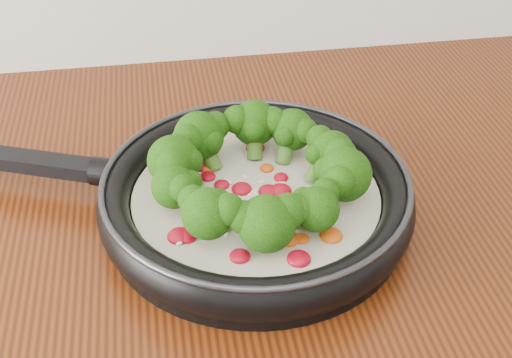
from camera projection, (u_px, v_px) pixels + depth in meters
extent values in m
cylinder|color=black|center=(256.00, 214.00, 0.68)|extent=(0.39, 0.39, 0.01)
torus|color=black|center=(256.00, 196.00, 0.66)|extent=(0.41, 0.41, 0.03)
torus|color=#2D2D33|center=(256.00, 179.00, 0.65)|extent=(0.39, 0.39, 0.01)
cube|color=black|center=(34.00, 163.00, 0.70)|extent=(0.18, 0.09, 0.02)
cylinder|color=black|center=(106.00, 172.00, 0.69)|extent=(0.04, 0.04, 0.03)
cylinder|color=beige|center=(256.00, 202.00, 0.67)|extent=(0.32, 0.32, 0.02)
ellipsoid|color=#A50818|center=(337.00, 194.00, 0.66)|extent=(0.03, 0.03, 0.01)
ellipsoid|color=#A50818|center=(242.00, 189.00, 0.66)|extent=(0.03, 0.03, 0.01)
ellipsoid|color=#D44E0D|center=(289.00, 239.00, 0.60)|extent=(0.03, 0.03, 0.01)
ellipsoid|color=#A50818|center=(281.00, 191.00, 0.66)|extent=(0.03, 0.03, 0.01)
ellipsoid|color=#A50818|center=(281.00, 178.00, 0.68)|extent=(0.02, 0.02, 0.01)
ellipsoid|color=#D44E0D|center=(331.00, 236.00, 0.61)|extent=(0.02, 0.02, 0.01)
ellipsoid|color=#A50818|center=(240.00, 256.00, 0.59)|extent=(0.03, 0.03, 0.01)
ellipsoid|color=#A50818|center=(269.00, 192.00, 0.66)|extent=(0.03, 0.03, 0.01)
ellipsoid|color=#D44E0D|center=(302.00, 239.00, 0.60)|extent=(0.02, 0.02, 0.01)
ellipsoid|color=#A50818|center=(299.00, 259.00, 0.58)|extent=(0.03, 0.03, 0.01)
ellipsoid|color=#A50818|center=(186.00, 236.00, 0.61)|extent=(0.02, 0.02, 0.01)
ellipsoid|color=#D44E0D|center=(267.00, 168.00, 0.69)|extent=(0.02, 0.02, 0.01)
ellipsoid|color=#A50818|center=(203.00, 165.00, 0.70)|extent=(0.03, 0.03, 0.01)
ellipsoid|color=#A50818|center=(208.00, 177.00, 0.68)|extent=(0.02, 0.02, 0.01)
ellipsoid|color=#D44E0D|center=(208.00, 167.00, 0.69)|extent=(0.02, 0.02, 0.01)
ellipsoid|color=#A50818|center=(179.00, 236.00, 0.61)|extent=(0.02, 0.02, 0.01)
ellipsoid|color=#A50818|center=(269.00, 204.00, 0.64)|extent=(0.02, 0.02, 0.01)
ellipsoid|color=#D44E0D|center=(262.00, 216.00, 0.63)|extent=(0.03, 0.03, 0.01)
ellipsoid|color=#A50818|center=(255.00, 148.00, 0.72)|extent=(0.02, 0.02, 0.01)
ellipsoid|color=#A50818|center=(222.00, 185.00, 0.67)|extent=(0.02, 0.02, 0.01)
ellipsoid|color=#D44E0D|center=(273.00, 207.00, 0.64)|extent=(0.02, 0.02, 0.01)
ellipsoid|color=#A50818|center=(161.00, 188.00, 0.67)|extent=(0.02, 0.02, 0.01)
ellipsoid|color=#A50818|center=(279.00, 201.00, 0.65)|extent=(0.02, 0.02, 0.01)
ellipsoid|color=white|center=(268.00, 198.00, 0.65)|extent=(0.01, 0.01, 0.00)
ellipsoid|color=white|center=(282.00, 183.00, 0.67)|extent=(0.01, 0.00, 0.00)
ellipsoid|color=white|center=(332.00, 190.00, 0.66)|extent=(0.01, 0.01, 0.00)
ellipsoid|color=white|center=(233.00, 212.00, 0.63)|extent=(0.01, 0.01, 0.00)
ellipsoid|color=white|center=(302.00, 204.00, 0.64)|extent=(0.00, 0.01, 0.00)
ellipsoid|color=white|center=(206.00, 194.00, 0.66)|extent=(0.01, 0.01, 0.00)
ellipsoid|color=white|center=(230.00, 182.00, 0.67)|extent=(0.01, 0.01, 0.00)
ellipsoid|color=white|center=(264.00, 198.00, 0.66)|extent=(0.01, 0.01, 0.00)
ellipsoid|color=white|center=(249.00, 194.00, 0.66)|extent=(0.01, 0.01, 0.00)
ellipsoid|color=white|center=(346.00, 159.00, 0.71)|extent=(0.01, 0.01, 0.00)
ellipsoid|color=white|center=(261.00, 182.00, 0.67)|extent=(0.01, 0.01, 0.00)
ellipsoid|color=white|center=(272.00, 200.00, 0.65)|extent=(0.01, 0.01, 0.00)
ellipsoid|color=white|center=(256.00, 191.00, 0.66)|extent=(0.01, 0.01, 0.00)
ellipsoid|color=white|center=(252.00, 192.00, 0.66)|extent=(0.01, 0.01, 0.00)
ellipsoid|color=white|center=(261.00, 190.00, 0.67)|extent=(0.01, 0.00, 0.00)
ellipsoid|color=white|center=(199.00, 161.00, 0.70)|extent=(0.01, 0.01, 0.00)
ellipsoid|color=white|center=(250.00, 209.00, 0.64)|extent=(0.01, 0.01, 0.00)
ellipsoid|color=white|center=(180.00, 243.00, 0.60)|extent=(0.01, 0.01, 0.00)
ellipsoid|color=white|center=(244.00, 177.00, 0.68)|extent=(0.00, 0.01, 0.00)
ellipsoid|color=white|center=(271.00, 151.00, 0.72)|extent=(0.01, 0.01, 0.00)
ellipsoid|color=white|center=(227.00, 234.00, 0.61)|extent=(0.01, 0.01, 0.00)
ellipsoid|color=white|center=(238.00, 223.00, 0.62)|extent=(0.01, 0.01, 0.00)
ellipsoid|color=white|center=(282.00, 232.00, 0.61)|extent=(0.01, 0.01, 0.00)
ellipsoid|color=white|center=(240.00, 194.00, 0.66)|extent=(0.01, 0.01, 0.00)
cylinder|color=#51822A|center=(326.00, 188.00, 0.64)|extent=(0.04, 0.03, 0.04)
sphere|color=black|center=(344.00, 174.00, 0.63)|extent=(0.07, 0.07, 0.05)
sphere|color=black|center=(340.00, 155.00, 0.64)|extent=(0.04, 0.04, 0.03)
sphere|color=black|center=(339.00, 181.00, 0.61)|extent=(0.04, 0.04, 0.03)
sphere|color=black|center=(326.00, 171.00, 0.63)|extent=(0.03, 0.03, 0.03)
cylinder|color=#51822A|center=(318.00, 169.00, 0.67)|extent=(0.03, 0.02, 0.03)
sphere|color=black|center=(332.00, 152.00, 0.67)|extent=(0.06, 0.06, 0.04)
sphere|color=black|center=(320.00, 139.00, 0.67)|extent=(0.04, 0.04, 0.03)
sphere|color=black|center=(337.00, 157.00, 0.65)|extent=(0.03, 0.03, 0.03)
sphere|color=black|center=(316.00, 154.00, 0.66)|extent=(0.03, 0.03, 0.02)
cylinder|color=#51822A|center=(286.00, 149.00, 0.70)|extent=(0.03, 0.03, 0.03)
sphere|color=black|center=(292.00, 130.00, 0.70)|extent=(0.06, 0.06, 0.04)
sphere|color=black|center=(276.00, 122.00, 0.70)|extent=(0.04, 0.04, 0.03)
sphere|color=black|center=(306.00, 131.00, 0.69)|extent=(0.03, 0.03, 0.03)
sphere|color=black|center=(285.00, 136.00, 0.69)|extent=(0.03, 0.03, 0.02)
cylinder|color=#51822A|center=(255.00, 144.00, 0.71)|extent=(0.02, 0.03, 0.04)
sphere|color=black|center=(254.00, 123.00, 0.71)|extent=(0.06, 0.06, 0.05)
sphere|color=black|center=(237.00, 120.00, 0.70)|extent=(0.04, 0.04, 0.03)
sphere|color=black|center=(272.00, 120.00, 0.70)|extent=(0.04, 0.04, 0.03)
sphere|color=black|center=(255.00, 130.00, 0.69)|extent=(0.03, 0.03, 0.02)
cylinder|color=#51822A|center=(210.00, 156.00, 0.69)|extent=(0.03, 0.03, 0.03)
sphere|color=black|center=(199.00, 136.00, 0.69)|extent=(0.07, 0.07, 0.05)
sphere|color=black|center=(188.00, 140.00, 0.67)|extent=(0.04, 0.04, 0.03)
sphere|color=black|center=(215.00, 126.00, 0.69)|extent=(0.04, 0.04, 0.03)
sphere|color=black|center=(210.00, 141.00, 0.68)|extent=(0.03, 0.03, 0.03)
cylinder|color=#51822A|center=(189.00, 176.00, 0.66)|extent=(0.03, 0.02, 0.03)
sphere|color=black|center=(173.00, 161.00, 0.65)|extent=(0.07, 0.07, 0.05)
sphere|color=black|center=(173.00, 166.00, 0.63)|extent=(0.04, 0.04, 0.03)
sphere|color=black|center=(182.00, 146.00, 0.66)|extent=(0.04, 0.04, 0.03)
sphere|color=black|center=(190.00, 161.00, 0.65)|extent=(0.03, 0.03, 0.03)
cylinder|color=#51822A|center=(190.00, 197.00, 0.63)|extent=(0.03, 0.02, 0.03)
sphere|color=black|center=(173.00, 187.00, 0.62)|extent=(0.05, 0.05, 0.04)
sphere|color=black|center=(183.00, 188.00, 0.61)|extent=(0.03, 0.03, 0.03)
sphere|color=black|center=(173.00, 172.00, 0.63)|extent=(0.03, 0.03, 0.02)
sphere|color=black|center=(191.00, 181.00, 0.62)|extent=(0.03, 0.03, 0.02)
cylinder|color=#51822A|center=(219.00, 220.00, 0.60)|extent=(0.03, 0.04, 0.04)
sphere|color=black|center=(208.00, 214.00, 0.58)|extent=(0.06, 0.06, 0.05)
sphere|color=black|center=(228.00, 209.00, 0.57)|extent=(0.04, 0.04, 0.03)
sphere|color=black|center=(193.00, 200.00, 0.59)|extent=(0.04, 0.04, 0.03)
sphere|color=black|center=(218.00, 201.00, 0.59)|extent=(0.03, 0.03, 0.02)
cylinder|color=#51822A|center=(264.00, 227.00, 0.60)|extent=(0.02, 0.03, 0.03)
sphere|color=black|center=(267.00, 224.00, 0.58)|extent=(0.07, 0.07, 0.05)
sphere|color=black|center=(288.00, 211.00, 0.58)|extent=(0.04, 0.04, 0.03)
sphere|color=black|center=(244.00, 217.00, 0.57)|extent=(0.04, 0.04, 0.03)
sphere|color=black|center=(264.00, 209.00, 0.59)|extent=(0.03, 0.03, 0.03)
cylinder|color=#51822A|center=(304.00, 216.00, 0.61)|extent=(0.03, 0.03, 0.04)
sphere|color=black|center=(317.00, 209.00, 0.59)|extent=(0.05, 0.05, 0.04)
sphere|color=black|center=(325.00, 192.00, 0.60)|extent=(0.03, 0.03, 0.03)
sphere|color=black|center=(301.00, 209.00, 0.58)|extent=(0.03, 0.03, 0.02)
sphere|color=black|center=(303.00, 198.00, 0.60)|extent=(0.03, 0.03, 0.02)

